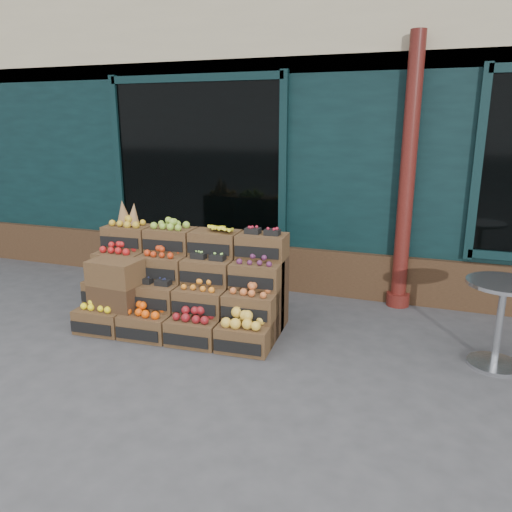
% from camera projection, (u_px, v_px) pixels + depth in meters
% --- Properties ---
extents(ground, '(60.00, 60.00, 0.00)m').
position_uv_depth(ground, '(251.00, 361.00, 4.79)').
color(ground, '#3B3B3D').
rests_on(ground, ground).
extents(shop_facade, '(12.00, 6.24, 4.80)m').
position_uv_depth(shop_facade, '(351.00, 112.00, 8.81)').
color(shop_facade, black).
rests_on(shop_facade, ground).
extents(crate_display, '(2.22, 1.18, 1.35)m').
position_uv_depth(crate_display, '(185.00, 289.00, 5.55)').
color(crate_display, '#4C341D').
rests_on(crate_display, ground).
extents(spare_crates, '(0.55, 0.39, 0.79)m').
position_uv_depth(spare_crates, '(117.00, 295.00, 5.42)').
color(spare_crates, '#4C341D').
rests_on(spare_crates, ground).
extents(bistro_table, '(0.66, 0.66, 0.83)m').
position_uv_depth(bistro_table, '(500.00, 314.00, 4.57)').
color(bistro_table, silver).
rests_on(bistro_table, ground).
extents(shopkeeper, '(0.85, 0.67, 2.05)m').
position_uv_depth(shopkeeper, '(225.00, 202.00, 7.73)').
color(shopkeeper, '#1D6729').
rests_on(shopkeeper, ground).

